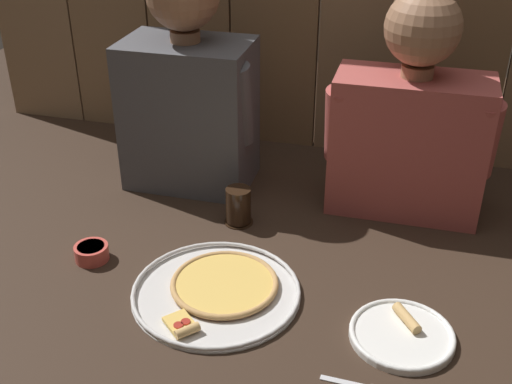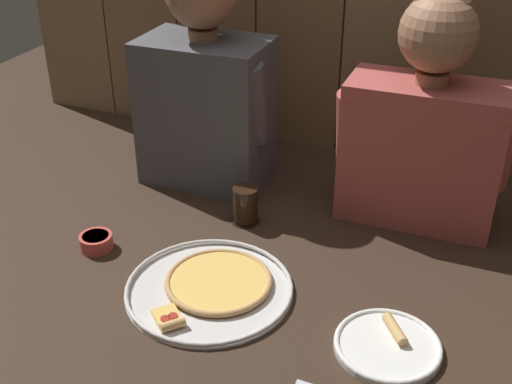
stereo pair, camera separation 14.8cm
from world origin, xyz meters
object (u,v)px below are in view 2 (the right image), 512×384
object	(u,v)px
pizza_tray	(212,286)
diner_left	(205,80)
drinking_glass	(245,205)
diner_right	(426,121)
dipping_bowl	(96,241)
dinner_plate	(388,345)

from	to	relation	value
pizza_tray	diner_left	size ratio (longest dim) A/B	0.59
diner_left	drinking_glass	bearing A→B (deg)	-44.35
drinking_glass	diner_right	distance (m)	0.50
dipping_bowl	pizza_tray	bearing A→B (deg)	-7.34
diner_left	diner_right	distance (m)	0.60
dipping_bowl	diner_left	size ratio (longest dim) A/B	0.13
pizza_tray	drinking_glass	xyz separation A→B (m)	(-0.04, 0.29, 0.04)
diner_right	drinking_glass	bearing A→B (deg)	-154.60
dinner_plate	diner_right	xyz separation A→B (m)	(-0.04, 0.53, 0.27)
pizza_tray	dinner_plate	distance (m)	0.41
drinking_glass	diner_left	world-z (taller)	diner_left
drinking_glass	diner_right	size ratio (longest dim) A/B	0.17
dipping_bowl	diner_right	bearing A→B (deg)	32.29
pizza_tray	dipping_bowl	world-z (taller)	dipping_bowl
diner_right	dipping_bowl	bearing A→B (deg)	-147.71
pizza_tray	dipping_bowl	size ratio (longest dim) A/B	4.64
pizza_tray	diner_left	xyz separation A→B (m)	(-0.24, 0.49, 0.29)
dinner_plate	dipping_bowl	xyz separation A→B (m)	(-0.74, 0.09, 0.01)
pizza_tray	dipping_bowl	bearing A→B (deg)	172.66
pizza_tray	dinner_plate	xyz separation A→B (m)	(0.41, -0.04, -0.00)
dinner_plate	dipping_bowl	distance (m)	0.75
diner_left	diner_right	world-z (taller)	diner_left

